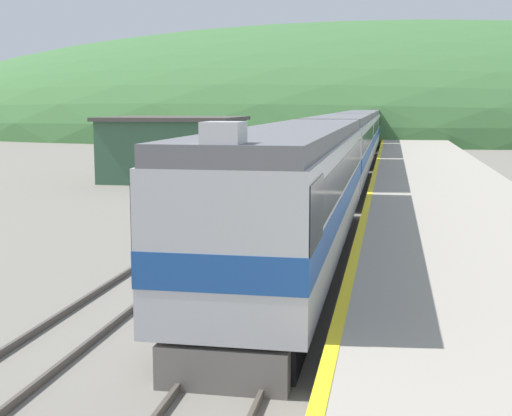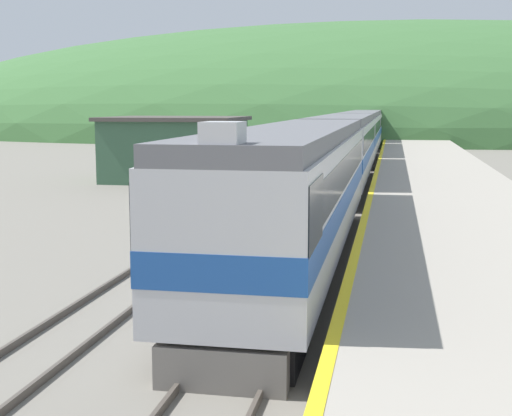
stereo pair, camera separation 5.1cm
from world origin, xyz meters
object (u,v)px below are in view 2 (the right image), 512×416
(carriage_fourth, at_px, (369,127))
(carriage_fifth, at_px, (374,122))
(carriage_second, at_px, (344,149))
(express_train_lead_car, at_px, (296,192))
(carriage_third, at_px, (360,134))

(carriage_fourth, relative_size, carriage_fifth, 1.00)
(carriage_second, bearing_deg, carriage_fifth, 90.00)
(express_train_lead_car, relative_size, carriage_second, 1.01)
(carriage_fourth, height_order, carriage_fifth, same)
(express_train_lead_car, bearing_deg, carriage_fourth, 90.00)
(carriage_fourth, bearing_deg, carriage_third, -90.00)
(carriage_fourth, bearing_deg, carriage_fifth, 90.00)
(express_train_lead_car, height_order, carriage_third, express_train_lead_car)
(carriage_second, relative_size, carriage_fourth, 1.00)
(carriage_second, distance_m, carriage_fifth, 60.90)
(carriage_second, distance_m, carriage_third, 20.30)
(carriage_fifth, bearing_deg, carriage_fourth, -90.00)
(carriage_second, bearing_deg, express_train_lead_car, -90.00)
(carriage_third, bearing_deg, express_train_lead_car, -90.00)
(express_train_lead_car, bearing_deg, carriage_second, 90.00)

